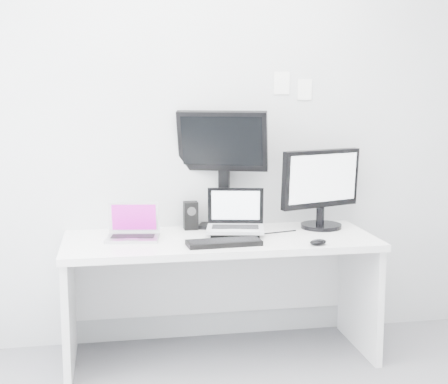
% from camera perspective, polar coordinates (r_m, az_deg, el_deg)
% --- Properties ---
extents(back_wall, '(3.60, 0.00, 3.60)m').
position_cam_1_polar(back_wall, '(4.02, -1.20, 5.74)').
color(back_wall, silver).
rests_on(back_wall, ground).
extents(desk, '(1.80, 0.70, 0.73)m').
position_cam_1_polar(desk, '(3.86, -0.35, -9.31)').
color(desk, white).
rests_on(desk, ground).
extents(macbook, '(0.33, 0.27, 0.22)m').
position_cam_1_polar(macbook, '(3.71, -8.09, -2.55)').
color(macbook, '#B6B6BB').
rests_on(macbook, desk).
extents(speaker, '(0.09, 0.09, 0.17)m').
position_cam_1_polar(speaker, '(3.98, -2.95, -2.08)').
color(speaker, black).
rests_on(speaker, desk).
extents(dell_laptop, '(0.38, 0.32, 0.28)m').
position_cam_1_polar(dell_laptop, '(3.79, 1.00, -1.78)').
color(dell_laptop, silver).
rests_on(dell_laptop, desk).
extents(rear_monitor, '(0.58, 0.37, 0.75)m').
position_cam_1_polar(rear_monitor, '(3.98, -0.08, 2.14)').
color(rear_monitor, black).
rests_on(rear_monitor, desk).
extents(samsung_monitor, '(0.60, 0.42, 0.51)m').
position_cam_1_polar(samsung_monitor, '(4.02, 8.63, 0.38)').
color(samsung_monitor, black).
rests_on(samsung_monitor, desk).
extents(keyboard, '(0.42, 0.17, 0.03)m').
position_cam_1_polar(keyboard, '(3.58, -0.01, -4.49)').
color(keyboard, black).
rests_on(keyboard, desk).
extents(mouse, '(0.12, 0.09, 0.03)m').
position_cam_1_polar(mouse, '(3.61, 8.29, -4.40)').
color(mouse, black).
rests_on(mouse, desk).
extents(wall_note_0, '(0.10, 0.00, 0.14)m').
position_cam_1_polar(wall_note_0, '(4.10, 5.11, 9.54)').
color(wall_note_0, white).
rests_on(wall_note_0, back_wall).
extents(wall_note_1, '(0.09, 0.00, 0.13)m').
position_cam_1_polar(wall_note_1, '(4.14, 7.13, 8.95)').
color(wall_note_1, white).
rests_on(wall_note_1, back_wall).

